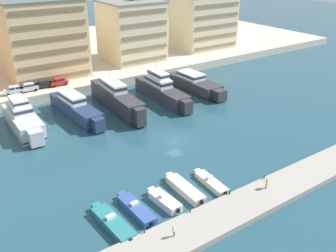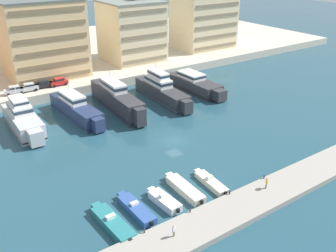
{
  "view_description": "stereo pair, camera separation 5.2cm",
  "coord_description": "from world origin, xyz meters",
  "views": [
    {
      "loc": [
        -34.57,
        -47.96,
        30.66
      ],
      "look_at": [
        -0.45,
        1.38,
        2.5
      ],
      "focal_mm": 40.0,
      "sensor_mm": 36.0,
      "label": 1
    },
    {
      "loc": [
        -34.53,
        -47.99,
        30.66
      ],
      "look_at": [
        -0.45,
        1.38,
        2.5
      ],
      "focal_mm": 40.0,
      "sensor_mm": 36.0,
      "label": 2
    }
  ],
  "objects": [
    {
      "name": "apartment_block_mid_left",
      "position": [
        17.27,
        45.02,
        10.39
      ],
      "size": [
        15.2,
        15.0,
        18.28
      ],
      "color": "beige",
      "rests_on": "quay_promenade"
    },
    {
      "name": "yacht_navy_left",
      "position": [
        -10.22,
        19.98,
        1.88
      ],
      "size": [
        4.94,
        19.64,
        6.49
      ],
      "color": "navy",
      "rests_on": "ground"
    },
    {
      "name": "car_silver_left",
      "position": [
        -15.21,
        34.68,
        3.16
      ],
      "size": [
        4.15,
        2.03,
        1.8
      ],
      "color": "#B7BCC1",
      "rests_on": "quay_promenade"
    },
    {
      "name": "bollard_east",
      "position": [
        2.88,
        -18.25,
        1.14
      ],
      "size": [
        0.2,
        0.2,
        0.61
      ],
      "color": "#2D2D33",
      "rests_on": "pier_dock"
    },
    {
      "name": "apartment_block_center_left",
      "position": [
        43.62,
        45.32,
        11.69
      ],
      "size": [
        18.54,
        13.03,
        20.89
      ],
      "color": "beige",
      "rests_on": "quay_promenade"
    },
    {
      "name": "bollard_west",
      "position": [
        -17.36,
        -18.25,
        1.14
      ],
      "size": [
        0.2,
        0.2,
        0.61
      ],
      "color": "#2D2D33",
      "rests_on": "pier_dock"
    },
    {
      "name": "yacht_charcoal_mid_left",
      "position": [
        -1.61,
        18.77,
        2.45
      ],
      "size": [
        4.72,
        22.28,
        7.69
      ],
      "color": "#333338",
      "rests_on": "ground"
    },
    {
      "name": "pedestrian_mid_deck",
      "position": [
        -14.87,
        -20.69,
        1.73
      ],
      "size": [
        0.59,
        0.29,
        1.55
      ],
      "color": "#7A6B56",
      "rests_on": "pier_dock"
    },
    {
      "name": "pier_dock",
      "position": [
        0.0,
        -20.83,
        0.4
      ],
      "size": [
        120.0,
        5.65,
        0.81
      ],
      "primitive_type": "cube",
      "color": "#9E998E",
      "rests_on": "ground"
    },
    {
      "name": "quay_promenade",
      "position": [
        0.0,
        65.97,
        1.09
      ],
      "size": [
        180.0,
        70.0,
        2.18
      ],
      "primitive_type": "cube",
      "color": "beige",
      "rests_on": "ground"
    },
    {
      "name": "motorboat_blue_left",
      "position": [
        -15.71,
        -13.37,
        0.46
      ],
      "size": [
        2.03,
        7.99,
        1.27
      ],
      "color": "#33569E",
      "rests_on": "ground"
    },
    {
      "name": "pedestrian_near_edge",
      "position": [
        1.24,
        -20.08,
        1.79
      ],
      "size": [
        0.45,
        0.52,
        1.66
      ],
      "color": "#4C515B",
      "rests_on": "pier_dock"
    },
    {
      "name": "yacht_silver_far_left",
      "position": [
        -20.63,
        20.0,
        2.17
      ],
      "size": [
        4.56,
        17.49,
        7.77
      ],
      "color": "silver",
      "rests_on": "ground"
    },
    {
      "name": "bollard_west_mid",
      "position": [
        -10.62,
        -18.25,
        1.14
      ],
      "size": [
        0.2,
        0.2,
        0.61
      ],
      "color": "#2D2D33",
      "rests_on": "pier_dock"
    },
    {
      "name": "motorboat_cream_center_left",
      "position": [
        -7.89,
        -13.42,
        0.52
      ],
      "size": [
        2.1,
        8.28,
        1.03
      ],
      "color": "beige",
      "rests_on": "ground"
    },
    {
      "name": "apartment_block_left",
      "position": [
        -7.86,
        45.1,
        11.5
      ],
      "size": [
        18.6,
        16.9,
        20.53
      ],
      "color": "#E0BC84",
      "rests_on": "quay_promenade"
    },
    {
      "name": "yacht_charcoal_center",
      "position": [
        19.25,
        18.63,
        1.71
      ],
      "size": [
        5.11,
        18.84,
        6.04
      ],
      "color": "#333338",
      "rests_on": "ground"
    },
    {
      "name": "car_black_mid_left",
      "position": [
        -11.84,
        35.1,
        3.16
      ],
      "size": [
        4.19,
        2.1,
        1.8
      ],
      "color": "black",
      "rests_on": "quay_promenade"
    },
    {
      "name": "yacht_charcoal_center_left",
      "position": [
        9.35,
        18.14,
        2.29
      ],
      "size": [
        4.72,
        20.74,
        8.14
      ],
      "color": "#333338",
      "rests_on": "ground"
    },
    {
      "name": "car_red_center_left",
      "position": [
        -8.27,
        34.72,
        3.16
      ],
      "size": [
        4.11,
        1.93,
        1.8
      ],
      "color": "red",
      "rests_on": "quay_promenade"
    },
    {
      "name": "bollard_east_mid",
      "position": [
        -3.87,
        -18.25,
        1.14
      ],
      "size": [
        0.2,
        0.2,
        0.61
      ],
      "color": "#2D2D33",
      "rests_on": "pier_dock"
    },
    {
      "name": "car_silver_far_left",
      "position": [
        -18.35,
        34.68,
        3.16
      ],
      "size": [
        4.24,
        2.22,
        1.8
      ],
      "color": "#B7BCC1",
      "rests_on": "quay_promenade"
    },
    {
      "name": "motorboat_cream_center",
      "position": [
        -3.71,
        -14.15,
        0.42
      ],
      "size": [
        2.15,
        7.25,
        1.31
      ],
      "color": "beige",
      "rests_on": "ground"
    },
    {
      "name": "motorboat_teal_far_left",
      "position": [
        -19.51,
        -14.19,
        0.51
      ],
      "size": [
        2.57,
        8.81,
        1.45
      ],
      "color": "teal",
      "rests_on": "ground"
    },
    {
      "name": "motorboat_white_mid_left",
      "position": [
        -11.81,
        -14.12,
        0.56
      ],
      "size": [
        2.19,
        6.29,
        1.52
      ],
      "color": "white",
      "rests_on": "ground"
    },
    {
      "name": "ground_plane",
      "position": [
        0.0,
        0.0,
        0.0
      ],
      "size": [
        400.0,
        400.0,
        0.0
      ],
      "primitive_type": "plane",
      "color": "#234C5B"
    }
  ]
}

